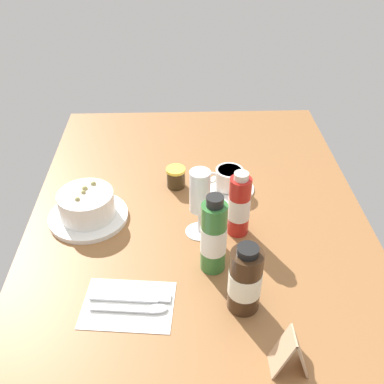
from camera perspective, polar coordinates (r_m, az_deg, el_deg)
ground_plane at (r=118.82cm, az=0.70°, el=-2.57°), size 110.00×84.00×3.00cm
porridge_bowl at (r=115.25cm, az=-12.90°, el=-1.74°), size 19.56×19.56×8.34cm
cutlery_setting at (r=95.65cm, az=-7.66°, el=-13.65°), size 14.91×19.46×0.90cm
coffee_cup at (r=123.35cm, az=4.57°, el=1.39°), size 13.71×13.71×6.26cm
wine_glass at (r=103.93cm, az=1.04°, el=-0.39°), size 6.71×6.71×17.28cm
jam_jar at (r=124.16cm, az=-2.01°, el=1.84°), size 5.20×5.20×5.68cm
sauce_bottle_red at (r=106.55cm, az=5.87°, el=-1.70°), size 5.17×5.17×16.78cm
sauce_bottle_green at (r=96.44cm, az=2.70°, el=-5.55°), size 5.56×5.56×19.06cm
sauce_bottle_brown at (r=90.23cm, az=6.59°, el=-10.79°), size 6.50×6.50×15.66cm
menu_card at (r=84.70cm, az=12.15°, el=-18.78°), size 4.60×6.51×9.25cm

